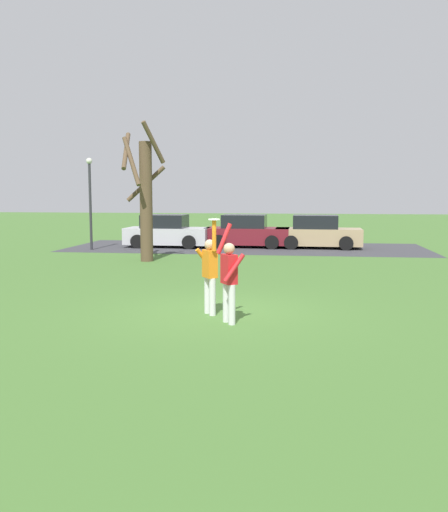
{
  "coord_description": "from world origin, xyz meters",
  "views": [
    {
      "loc": [
        1.74,
        -11.9,
        2.65
      ],
      "look_at": [
        0.07,
        0.18,
        1.25
      ],
      "focal_mm": 38.69,
      "sensor_mm": 36.0,
      "label": 1
    }
  ],
  "objects_px": {
    "person_defender": "(229,276)",
    "parked_car_silver": "(167,232)",
    "parked_car_maroon": "(247,232)",
    "person_catcher": "(210,270)",
    "parked_car_tan": "(317,233)",
    "lamppost_by_lot": "(90,194)",
    "frisbee_disc": "(214,219)",
    "bare_tree_tall": "(145,195)"
  },
  "relations": [
    {
      "from": "person_catcher",
      "to": "frisbee_disc",
      "type": "height_order",
      "value": "frisbee_disc"
    },
    {
      "from": "parked_car_tan",
      "to": "frisbee_disc",
      "type": "bearing_deg",
      "value": -98.62
    },
    {
      "from": "parked_car_tan",
      "to": "lamppost_by_lot",
      "type": "relative_size",
      "value": 0.97
    },
    {
      "from": "person_catcher",
      "to": "parked_car_silver",
      "type": "xyz_separation_m",
      "value": [
        -4.58,
        14.76,
        -0.25
      ]
    },
    {
      "from": "parked_car_silver",
      "to": "frisbee_disc",
      "type": "bearing_deg",
      "value": -71.44
    },
    {
      "from": "person_defender",
      "to": "parked_car_maroon",
      "type": "distance_m",
      "value": 16.07
    },
    {
      "from": "person_catcher",
      "to": "frisbee_disc",
      "type": "distance_m",
      "value": 1.13
    },
    {
      "from": "frisbee_disc",
      "to": "parked_car_silver",
      "type": "bearing_deg",
      "value": 107.47
    },
    {
      "from": "person_defender",
      "to": "frisbee_disc",
      "type": "bearing_deg",
      "value": 0.0
    },
    {
      "from": "parked_car_silver",
      "to": "parked_car_tan",
      "type": "height_order",
      "value": "same"
    },
    {
      "from": "person_catcher",
      "to": "person_defender",
      "type": "xyz_separation_m",
      "value": [
        0.52,
        -0.78,
        -0.0
      ]
    },
    {
      "from": "person_defender",
      "to": "parked_car_silver",
      "type": "bearing_deg",
      "value": -15.77
    },
    {
      "from": "parked_car_maroon",
      "to": "bare_tree_tall",
      "type": "xyz_separation_m",
      "value": [
        -3.35,
        -6.19,
        1.85
      ]
    },
    {
      "from": "parked_car_maroon",
      "to": "parked_car_tan",
      "type": "bearing_deg",
      "value": 0.59
    },
    {
      "from": "parked_car_maroon",
      "to": "parked_car_silver",
      "type": "bearing_deg",
      "value": -171.76
    },
    {
      "from": "bare_tree_tall",
      "to": "frisbee_disc",
      "type": "bearing_deg",
      "value": -65.75
    },
    {
      "from": "person_defender",
      "to": "bare_tree_tall",
      "type": "bearing_deg",
      "value": -9.07
    },
    {
      "from": "parked_car_silver",
      "to": "parked_car_maroon",
      "type": "xyz_separation_m",
      "value": [
        3.9,
        0.49,
        0.0
      ]
    },
    {
      "from": "lamppost_by_lot",
      "to": "parked_car_tan",
      "type": "bearing_deg",
      "value": 12.44
    },
    {
      "from": "person_defender",
      "to": "parked_car_tan",
      "type": "relative_size",
      "value": 0.49
    },
    {
      "from": "parked_car_silver",
      "to": "lamppost_by_lot",
      "type": "xyz_separation_m",
      "value": [
        -3.18,
        -1.86,
        1.86
      ]
    },
    {
      "from": "parked_car_silver",
      "to": "parked_car_tan",
      "type": "relative_size",
      "value": 1.0
    },
    {
      "from": "person_catcher",
      "to": "person_defender",
      "type": "bearing_deg",
      "value": 0.0
    },
    {
      "from": "person_catcher",
      "to": "bare_tree_tall",
      "type": "xyz_separation_m",
      "value": [
        -4.04,
        9.06,
        1.6
      ]
    },
    {
      "from": "parked_car_maroon",
      "to": "lamppost_by_lot",
      "type": "relative_size",
      "value": 0.97
    },
    {
      "from": "frisbee_disc",
      "to": "person_catcher",
      "type": "bearing_deg",
      "value": 123.95
    },
    {
      "from": "parked_car_silver",
      "to": "bare_tree_tall",
      "type": "relative_size",
      "value": 0.78
    },
    {
      "from": "frisbee_disc",
      "to": "lamppost_by_lot",
      "type": "bearing_deg",
      "value": 121.08
    },
    {
      "from": "person_defender",
      "to": "parked_car_silver",
      "type": "distance_m",
      "value": 16.36
    },
    {
      "from": "parked_car_silver",
      "to": "parked_car_tan",
      "type": "bearing_deg",
      "value": 4.67
    },
    {
      "from": "bare_tree_tall",
      "to": "parked_car_maroon",
      "type": "bearing_deg",
      "value": 61.56
    },
    {
      "from": "parked_car_tan",
      "to": "lamppost_by_lot",
      "type": "bearing_deg",
      "value": -166.46
    },
    {
      "from": "person_defender",
      "to": "parked_car_tan",
      "type": "distance_m",
      "value": 16.15
    },
    {
      "from": "person_defender",
      "to": "bare_tree_tall",
      "type": "xyz_separation_m",
      "value": [
        -4.56,
        9.83,
        1.6
      ]
    },
    {
      "from": "parked_car_maroon",
      "to": "parked_car_tan",
      "type": "xyz_separation_m",
      "value": [
        3.45,
        -0.03,
        0.0
      ]
    },
    {
      "from": "person_catcher",
      "to": "person_defender",
      "type": "distance_m",
      "value": 0.93
    },
    {
      "from": "person_defender",
      "to": "person_catcher",
      "type": "bearing_deg",
      "value": 0.0
    },
    {
      "from": "person_catcher",
      "to": "parked_car_tan",
      "type": "distance_m",
      "value": 15.47
    },
    {
      "from": "person_catcher",
      "to": "parked_car_tan",
      "type": "relative_size",
      "value": 0.5
    },
    {
      "from": "person_catcher",
      "to": "bare_tree_tall",
      "type": "bearing_deg",
      "value": 170.08
    },
    {
      "from": "parked_car_silver",
      "to": "person_catcher",
      "type": "bearing_deg",
      "value": -71.67
    },
    {
      "from": "parked_car_tan",
      "to": "lamppost_by_lot",
      "type": "xyz_separation_m",
      "value": [
        -10.52,
        -2.32,
        1.86
      ]
    }
  ]
}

